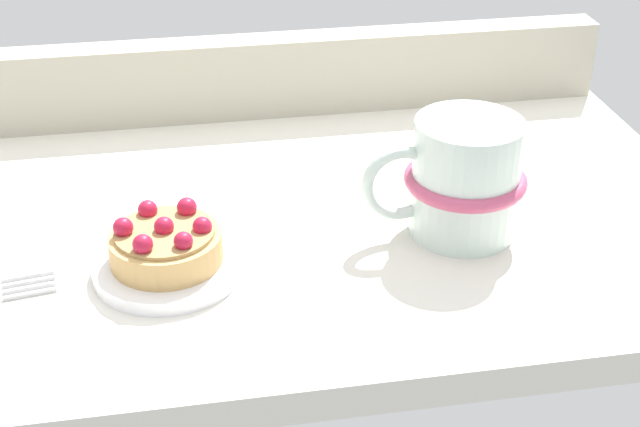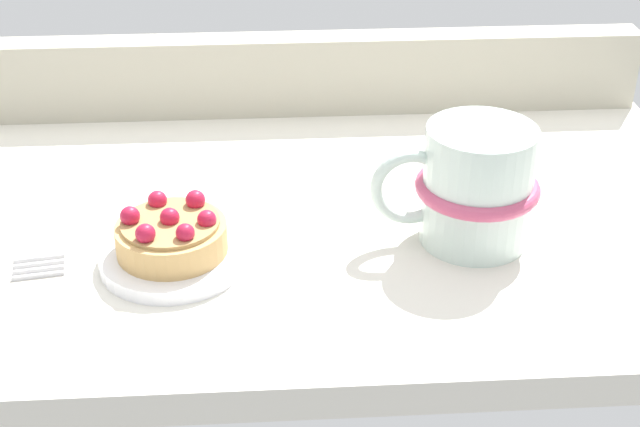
# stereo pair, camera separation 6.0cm
# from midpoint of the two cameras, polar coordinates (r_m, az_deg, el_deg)

# --- Properties ---
(ground_plane) EXTENTS (0.71, 0.41, 0.02)m
(ground_plane) POSITION_cam_midpoint_polar(r_m,az_deg,el_deg) (0.71, -6.44, -0.97)
(ground_plane) COLOR silver
(window_rail_back) EXTENTS (0.70, 0.03, 0.07)m
(window_rail_back) POSITION_cam_midpoint_polar(r_m,az_deg,el_deg) (0.85, -7.60, 8.37)
(window_rail_back) COLOR #B2AD99
(window_rail_back) RESTS_ON ground_plane
(dessert_plate) EXTENTS (0.10, 0.10, 0.01)m
(dessert_plate) POSITION_cam_midpoint_polar(r_m,az_deg,el_deg) (0.64, -12.17, -3.37)
(dessert_plate) COLOR white
(dessert_plate) RESTS_ON ground_plane
(raspberry_tart) EXTENTS (0.08, 0.08, 0.03)m
(raspberry_tart) POSITION_cam_midpoint_polar(r_m,az_deg,el_deg) (0.63, -12.36, -1.92)
(raspberry_tart) COLOR tan
(raspberry_tart) RESTS_ON dessert_plate
(coffee_mug) EXTENTS (0.12, 0.09, 0.09)m
(coffee_mug) POSITION_cam_midpoint_polar(r_m,az_deg,el_deg) (0.66, 6.35, 2.13)
(coffee_mug) COLOR silver
(coffee_mug) RESTS_ON ground_plane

